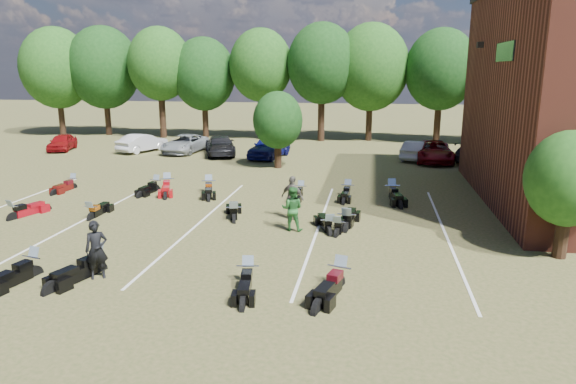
% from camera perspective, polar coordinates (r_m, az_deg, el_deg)
% --- Properties ---
extents(ground, '(160.00, 160.00, 0.00)m').
position_cam_1_polar(ground, '(18.46, -3.84, -6.43)').
color(ground, brown).
rests_on(ground, ground).
extents(car_0, '(2.47, 4.06, 1.29)m').
position_cam_1_polar(car_0, '(44.37, -23.80, 5.08)').
color(car_0, maroon).
rests_on(car_0, ground).
extents(car_1, '(2.91, 4.48, 1.40)m').
position_cam_1_polar(car_1, '(41.58, -15.87, 5.29)').
color(car_1, '#B8B7BC').
rests_on(car_1, ground).
extents(car_2, '(2.71, 5.09, 1.36)m').
position_cam_1_polar(car_2, '(40.34, -11.38, 5.28)').
color(car_2, gray).
rests_on(car_2, ground).
extents(car_3, '(3.68, 5.50, 1.48)m').
position_cam_1_polar(car_3, '(38.74, -7.56, 5.18)').
color(car_3, black).
rests_on(car_3, ground).
extents(car_4, '(2.74, 4.97, 1.60)m').
position_cam_1_polar(car_4, '(37.22, -2.09, 5.05)').
color(car_4, '#0C0F54').
rests_on(car_4, ground).
extents(car_5, '(2.53, 4.28, 1.33)m').
position_cam_1_polar(car_5, '(37.60, 14.06, 4.53)').
color(car_5, '#A1A09D').
rests_on(car_5, ground).
extents(car_6, '(2.46, 5.23, 1.45)m').
position_cam_1_polar(car_6, '(37.02, 15.90, 4.37)').
color(car_6, '#60050B').
rests_on(car_6, ground).
extents(car_7, '(4.22, 5.76, 1.55)m').
position_cam_1_polar(car_7, '(38.21, 20.40, 4.39)').
color(car_7, '#37383C').
rests_on(car_7, ground).
extents(person_black, '(0.79, 0.70, 1.83)m').
position_cam_1_polar(person_black, '(16.81, -20.51, -6.03)').
color(person_black, black).
rests_on(person_black, ground).
extents(person_green, '(0.89, 0.71, 1.78)m').
position_cam_1_polar(person_green, '(20.35, 0.46, -1.87)').
color(person_green, '#235F27').
rests_on(person_green, ground).
extents(person_grey, '(1.20, 0.88, 1.89)m').
position_cam_1_polar(person_grey, '(21.85, 0.51, -0.64)').
color(person_grey, '#56524A').
rests_on(person_grey, ground).
extents(motorcycle_2, '(1.18, 2.40, 1.28)m').
position_cam_1_polar(motorcycle_2, '(18.06, -26.40, -8.35)').
color(motorcycle_2, black).
rests_on(motorcycle_2, ground).
extents(motorcycle_3, '(1.46, 2.51, 1.33)m').
position_cam_1_polar(motorcycle_3, '(17.58, -20.37, -8.34)').
color(motorcycle_3, black).
rests_on(motorcycle_3, ground).
extents(motorcycle_4, '(1.00, 2.24, 1.20)m').
position_cam_1_polar(motorcycle_4, '(15.68, -4.45, -10.19)').
color(motorcycle_4, black).
rests_on(motorcycle_4, ground).
extents(motorcycle_5, '(1.38, 2.50, 1.33)m').
position_cam_1_polar(motorcycle_5, '(15.51, 5.69, -10.49)').
color(motorcycle_5, black).
rests_on(motorcycle_5, ground).
extents(motorcycle_7, '(1.32, 2.31, 1.23)m').
position_cam_1_polar(motorcycle_7, '(24.98, -28.17, -2.71)').
color(motorcycle_7, maroon).
rests_on(motorcycle_7, ground).
extents(motorcycle_8, '(0.65, 2.02, 1.12)m').
position_cam_1_polar(motorcycle_8, '(23.63, -21.00, -2.84)').
color(motorcycle_8, black).
rests_on(motorcycle_8, ground).
extents(motorcycle_10, '(1.31, 2.38, 1.26)m').
position_cam_1_polar(motorcycle_10, '(21.85, -6.01, -3.29)').
color(motorcycle_10, black).
rests_on(motorcycle_10, ground).
extents(motorcycle_11, '(1.31, 2.26, 1.20)m').
position_cam_1_polar(motorcycle_11, '(20.15, 4.56, -4.71)').
color(motorcycle_11, black).
rests_on(motorcycle_11, ground).
extents(motorcycle_12, '(0.99, 2.49, 1.36)m').
position_cam_1_polar(motorcycle_12, '(20.68, 6.49, -4.28)').
color(motorcycle_12, black).
rests_on(motorcycle_12, ground).
extents(motorcycle_13, '(1.04, 2.14, 1.15)m').
position_cam_1_polar(motorcycle_13, '(20.02, 5.47, -4.86)').
color(motorcycle_13, black).
rests_on(motorcycle_13, ground).
extents(motorcycle_14, '(0.84, 2.09, 1.14)m').
position_cam_1_polar(motorcycle_14, '(30.00, -22.77, 0.36)').
color(motorcycle_14, '#4C0C0A').
rests_on(motorcycle_14, ground).
extents(motorcycle_15, '(1.49, 2.50, 1.33)m').
position_cam_1_polar(motorcycle_15, '(27.91, -13.23, 0.14)').
color(motorcycle_15, maroon).
rests_on(motorcycle_15, ground).
extents(motorcycle_16, '(0.93, 2.17, 1.17)m').
position_cam_1_polar(motorcycle_16, '(28.07, -14.45, 0.14)').
color(motorcycle_16, black).
rests_on(motorcycle_16, ground).
extents(motorcycle_17, '(1.41, 2.45, 1.30)m').
position_cam_1_polar(motorcycle_17, '(27.07, -8.76, -0.07)').
color(motorcycle_17, black).
rests_on(motorcycle_17, ground).
extents(motorcycle_18, '(0.82, 2.19, 1.20)m').
position_cam_1_polar(motorcycle_18, '(26.15, 6.62, -0.48)').
color(motorcycle_18, black).
rests_on(motorcycle_18, ground).
extents(motorcycle_19, '(0.82, 2.06, 1.12)m').
position_cam_1_polar(motorcycle_19, '(25.95, 1.41, -0.50)').
color(motorcycle_19, black).
rests_on(motorcycle_19, ground).
extents(motorcycle_20, '(1.22, 2.56, 1.37)m').
position_cam_1_polar(motorcycle_20, '(26.06, 11.44, -0.71)').
color(motorcycle_20, black).
rests_on(motorcycle_20, ground).
extents(tree_line, '(56.00, 6.00, 9.79)m').
position_cam_1_polar(tree_line, '(46.15, 3.26, 13.54)').
color(tree_line, black).
rests_on(tree_line, ground).
extents(young_tree_near_building, '(2.80, 2.80, 4.16)m').
position_cam_1_polar(young_tree_near_building, '(19.33, 28.74, 1.28)').
color(young_tree_near_building, black).
rests_on(young_tree_near_building, ground).
extents(young_tree_midfield, '(3.20, 3.20, 4.70)m').
position_cam_1_polar(young_tree_midfield, '(33.09, -1.14, 7.99)').
color(young_tree_midfield, black).
rests_on(young_tree_midfield, ground).
extents(parking_lines, '(20.10, 14.00, 0.01)m').
position_cam_1_polar(parking_lines, '(22.01, -9.68, -3.27)').
color(parking_lines, silver).
rests_on(parking_lines, ground).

